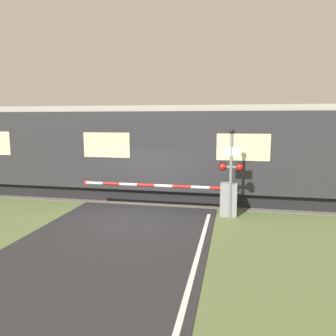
{
  "coord_description": "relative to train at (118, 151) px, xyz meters",
  "views": [
    {
      "loc": [
        3.38,
        -10.89,
        3.53
      ],
      "look_at": [
        0.83,
        1.62,
        1.62
      ],
      "focal_mm": 35.0,
      "sensor_mm": 36.0,
      "label": 1
    }
  ],
  "objects": [
    {
      "name": "train",
      "position": [
        0.0,
        0.0,
        0.0
      ],
      "size": [
        20.21,
        2.84,
        4.09
      ],
      "color": "black",
      "rests_on": "ground_plane"
    },
    {
      "name": "crossing_barrier",
      "position": [
        4.59,
        -2.34,
        -1.4
      ],
      "size": [
        5.99,
        0.44,
        1.23
      ],
      "color": "gray",
      "rests_on": "ground_plane"
    },
    {
      "name": "signal_post",
      "position": [
        5.13,
        -2.56,
        -0.27
      ],
      "size": [
        0.89,
        0.26,
        3.19
      ],
      "color": "gray",
      "rests_on": "ground_plane"
    },
    {
      "name": "ground_plane",
      "position": [
        1.85,
        -3.36,
        -2.09
      ],
      "size": [
        80.0,
        80.0,
        0.0
      ],
      "primitive_type": "plane",
      "color": "#5B6B3D"
    },
    {
      "name": "track_bed",
      "position": [
        1.85,
        0.0,
        -2.07
      ],
      "size": [
        36.0,
        3.2,
        0.13
      ],
      "color": "#666056",
      "rests_on": "ground_plane"
    }
  ]
}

